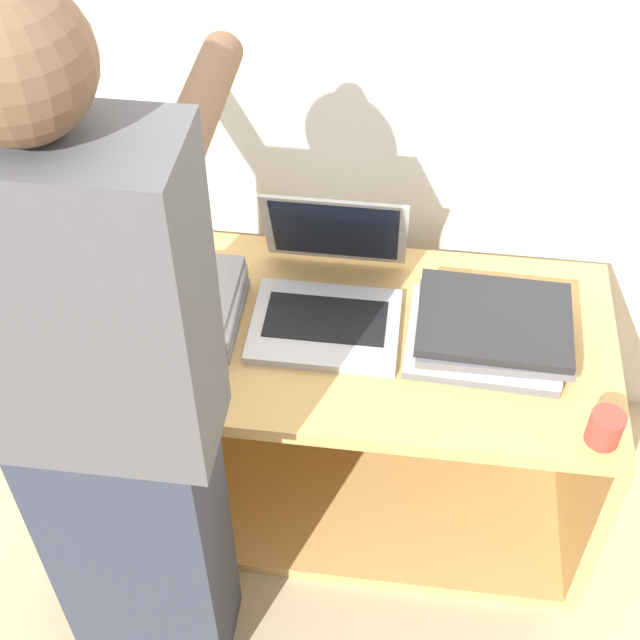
% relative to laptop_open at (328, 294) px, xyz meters
% --- Properties ---
extents(ground_plane, '(12.00, 12.00, 0.00)m').
position_rel_laptop_open_xyz_m(ground_plane, '(0.00, -0.37, -0.65)').
color(ground_plane, tan).
extents(cart, '(1.32, 0.61, 0.60)m').
position_rel_laptop_open_xyz_m(cart, '(0.00, 0.00, -0.35)').
color(cart, tan).
rests_on(cart, ground_plane).
extents(laptop_open, '(0.34, 0.37, 0.26)m').
position_rel_laptop_open_xyz_m(laptop_open, '(0.00, 0.00, 0.00)').
color(laptop_open, '#B7B7BC').
rests_on(laptop_open, cart).
extents(laptop_stack_left, '(0.35, 0.27, 0.08)m').
position_rel_laptop_open_xyz_m(laptop_stack_left, '(-0.37, -0.06, -0.01)').
color(laptop_stack_left, gray).
rests_on(laptop_stack_left, cart).
extents(laptop_stack_right, '(0.36, 0.28, 0.08)m').
position_rel_laptop_open_xyz_m(laptop_stack_right, '(0.37, -0.06, -0.01)').
color(laptop_stack_right, slate).
rests_on(laptop_stack_right, cart).
extents(person, '(0.40, 0.53, 1.61)m').
position_rel_laptop_open_xyz_m(person, '(-0.33, -0.53, 0.16)').
color(person, '#2D3342').
rests_on(person, ground_plane).
extents(mug, '(0.07, 0.07, 0.08)m').
position_rel_laptop_open_xyz_m(mug, '(0.60, -0.30, -0.02)').
color(mug, '#9E382D').
rests_on(mug, cart).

